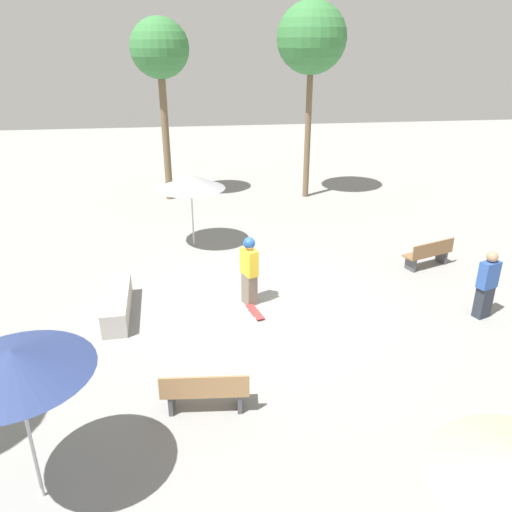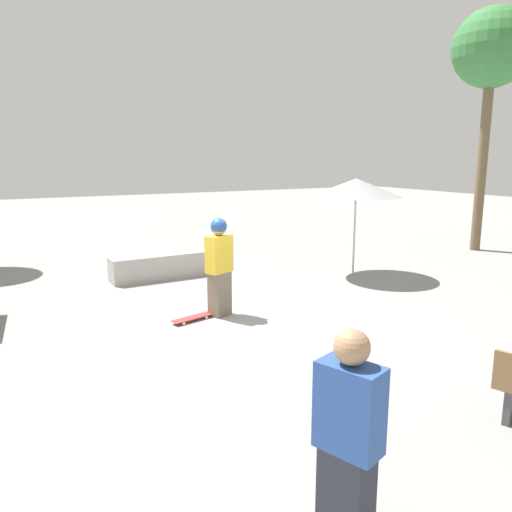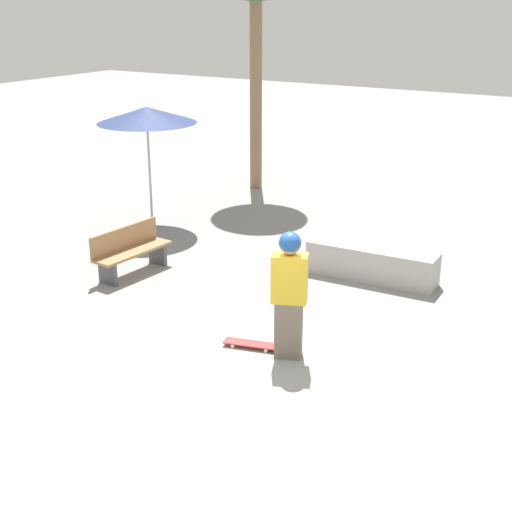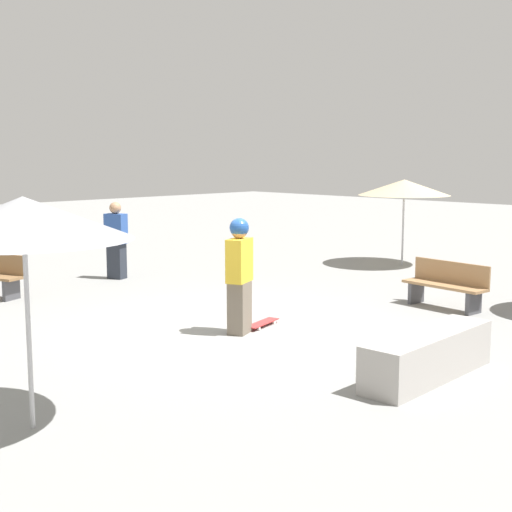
{
  "view_description": "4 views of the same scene",
  "coord_description": "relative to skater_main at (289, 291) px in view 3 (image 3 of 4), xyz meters",
  "views": [
    {
      "loc": [
        -1.68,
        -11.15,
        6.25
      ],
      "look_at": [
        -0.07,
        0.35,
        1.25
      ],
      "focal_mm": 35.0,
      "sensor_mm": 36.0,
      "label": 1
    },
    {
      "loc": [
        7.9,
        -3.43,
        2.92
      ],
      "look_at": [
        0.1,
        0.75,
        1.14
      ],
      "focal_mm": 35.0,
      "sensor_mm": 36.0,
      "label": 2
    },
    {
      "loc": [
        7.59,
        4.41,
        4.74
      ],
      "look_at": [
        -0.37,
        -0.4,
        1.34
      ],
      "focal_mm": 50.0,
      "sensor_mm": 36.0,
      "label": 3
    },
    {
      "loc": [
        -8.2,
        7.72,
        2.81
      ],
      "look_at": [
        -0.72,
        0.27,
        1.29
      ],
      "focal_mm": 50.0,
      "sensor_mm": 36.0,
      "label": 4
    }
  ],
  "objects": [
    {
      "name": "concrete_ledge",
      "position": [
        -3.31,
        -0.13,
        -0.69
      ],
      "size": [
        0.67,
        2.33,
        0.59
      ],
      "rotation": [
        0.0,
        0.0,
        1.61
      ],
      "color": "#A8A39E",
      "rests_on": "ground_plane"
    },
    {
      "name": "shade_umbrella_navy",
      "position": [
        -3.81,
        -5.51,
        1.42
      ],
      "size": [
        2.11,
        2.11,
        2.57
      ],
      "color": "#B7B7BC",
      "rests_on": "ground_plane"
    },
    {
      "name": "bench_far",
      "position": [
        -1.31,
        -3.97,
        -0.56
      ],
      "size": [
        1.63,
        0.58,
        0.85
      ],
      "rotation": [
        0.0,
        0.0,
        6.19
      ],
      "color": "#47474C",
      "rests_on": "ground_plane"
    },
    {
      "name": "skateboard",
      "position": [
        0.06,
        -0.57,
        -0.93
      ],
      "size": [
        0.39,
        0.82,
        0.07
      ],
      "rotation": [
        0.0,
        0.0,
        4.97
      ],
      "color": "red",
      "rests_on": "ground_plane"
    },
    {
      "name": "ground_plane",
      "position": [
        0.27,
        -0.19,
        -0.98
      ],
      "size": [
        60.0,
        60.0,
        0.0
      ],
      "primitive_type": "plane",
      "color": "gray"
    },
    {
      "name": "skater_main",
      "position": [
        0.0,
        0.0,
        0.0
      ],
      "size": [
        0.44,
        0.55,
        1.82
      ],
      "rotation": [
        0.0,
        0.0,
        5.12
      ],
      "color": "#726656",
      "rests_on": "ground_plane"
    }
  ]
}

